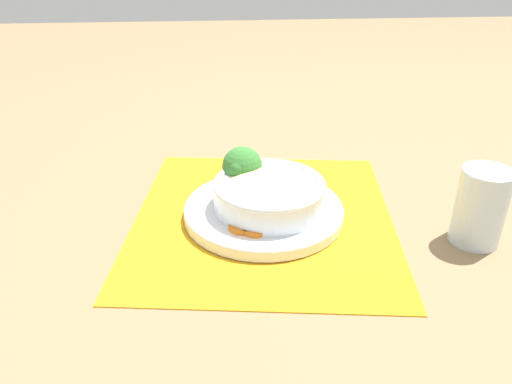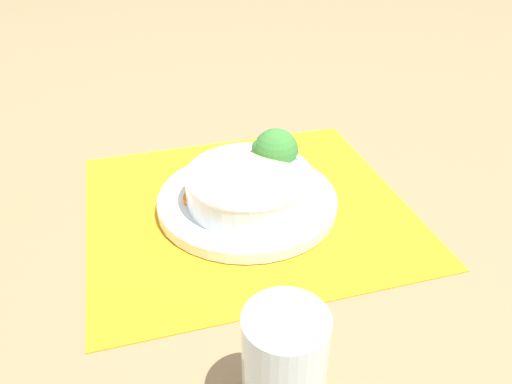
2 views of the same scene
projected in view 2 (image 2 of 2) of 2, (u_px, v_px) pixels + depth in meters
name	position (u px, v px, depth m)	size (l,w,h in m)	color
ground_plane	(247.00, 208.00, 0.77)	(4.00, 4.00, 0.00)	#8C704C
placemat	(247.00, 207.00, 0.77)	(0.53, 0.50, 0.00)	orange
plate	(247.00, 200.00, 0.76)	(0.27, 0.27, 0.02)	silver
bowl	(247.00, 184.00, 0.74)	(0.19, 0.19, 0.06)	silver
broccoli_floret	(275.00, 151.00, 0.78)	(0.07, 0.07, 0.09)	#84AD5B
carrot_slice_near	(200.00, 190.00, 0.77)	(0.05, 0.05, 0.01)	orange
carrot_slice_middle	(198.00, 199.00, 0.75)	(0.05, 0.05, 0.01)	orange
water_glass	(284.00, 371.00, 0.46)	(0.08, 0.08, 0.12)	silver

